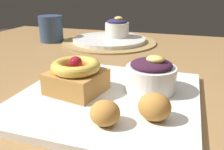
% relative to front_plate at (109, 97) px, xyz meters
% --- Properties ---
extents(dining_table, '(1.39, 1.02, 0.73)m').
position_rel_front_plate_xyz_m(dining_table, '(0.01, 0.16, -0.09)').
color(dining_table, olive).
rests_on(dining_table, ground_plane).
extents(woven_placemat, '(0.33, 0.33, 0.00)m').
position_rel_front_plate_xyz_m(woven_placemat, '(-0.15, 0.44, -0.00)').
color(woven_placemat, '#997A47').
rests_on(woven_placemat, dining_table).
extents(front_plate, '(0.31, 0.31, 0.01)m').
position_rel_front_plate_xyz_m(front_plate, '(0.00, 0.00, 0.00)').
color(front_plate, white).
rests_on(front_plate, dining_table).
extents(cake_slice, '(0.10, 0.10, 0.07)m').
position_rel_front_plate_xyz_m(cake_slice, '(-0.06, -0.01, 0.04)').
color(cake_slice, '#B77F3D').
rests_on(cake_slice, front_plate).
extents(berry_ramekin, '(0.09, 0.09, 0.07)m').
position_rel_front_plate_xyz_m(berry_ramekin, '(0.07, 0.04, 0.04)').
color(berry_ramekin, white).
rests_on(berry_ramekin, front_plate).
extents(fritter_front, '(0.04, 0.04, 0.03)m').
position_rel_front_plate_xyz_m(fritter_front, '(0.03, -0.10, 0.02)').
color(fritter_front, '#BC7F38').
rests_on(fritter_front, front_plate).
extents(fritter_middle, '(0.05, 0.04, 0.04)m').
position_rel_front_plate_xyz_m(fritter_middle, '(0.09, -0.06, 0.03)').
color(fritter_middle, '#BC7F38').
rests_on(fritter_middle, front_plate).
extents(back_plate, '(0.26, 0.26, 0.01)m').
position_rel_front_plate_xyz_m(back_plate, '(-0.15, 0.44, 0.01)').
color(back_plate, white).
rests_on(back_plate, woven_placemat).
extents(back_ramekin, '(0.09, 0.09, 0.07)m').
position_rel_front_plate_xyz_m(back_ramekin, '(-0.13, 0.47, 0.04)').
color(back_ramekin, silver).
rests_on(back_ramekin, back_plate).
extents(coffee_mug, '(0.08, 0.08, 0.09)m').
position_rel_front_plate_xyz_m(coffee_mug, '(-0.35, 0.39, 0.04)').
color(coffee_mug, '#334766').
rests_on(coffee_mug, dining_table).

